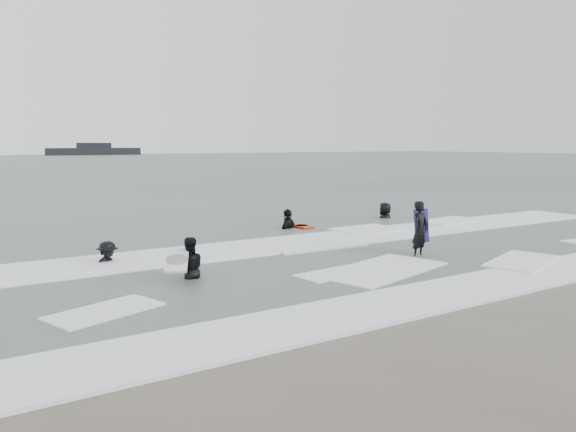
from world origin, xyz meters
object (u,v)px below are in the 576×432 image
surfer_centre (419,258)px  surfer_right_near (288,229)px  vessel_horizon (94,151)px  surfer_right_far (385,219)px  surfer_breaker (108,265)px  surfer_wading (189,280)px

surfer_centre → surfer_right_near: (-0.40, 6.35, 0.00)m
surfer_right_near → vessel_horizon: (25.17, 140.92, 1.24)m
surfer_right_far → vessel_horizon: bearing=-135.5°
surfer_right_near → surfer_breaker: bearing=-9.2°
surfer_breaker → surfer_wading: bearing=-91.1°
surfer_centre → vessel_horizon: bearing=64.9°
surfer_right_near → vessel_horizon: size_ratio=0.08×
vessel_horizon → surfer_centre: bearing=-99.5°
surfer_centre → surfer_breaker: (-7.70, 3.59, 0.00)m
surfer_right_near → vessel_horizon: 143.15m
surfer_wading → vessel_horizon: vessel_horizon is taller
surfer_breaker → surfer_right_near: 7.81m
vessel_horizon → surfer_right_far: bearing=-98.2°
surfer_right_far → surfer_wading: bearing=-10.3°
surfer_wading → vessel_horizon: (31.24, 146.29, 1.24)m
surfer_breaker → vessel_horizon: bearing=50.9°
surfer_centre → surfer_wading: surfer_centre is taller
surfer_right_far → surfer_centre: bearing=17.8°
surfer_centre → surfer_right_far: size_ratio=0.87×
surfer_right_far → vessel_horizon: (20.15, 140.61, 1.24)m
surfer_right_near → surfer_wading: bearing=11.6°
surfer_wading → vessel_horizon: bearing=-91.6°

